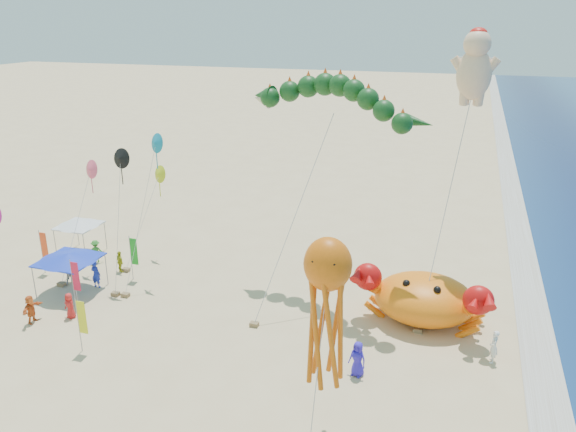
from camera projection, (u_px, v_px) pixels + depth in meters
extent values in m
plane|color=#D1B784|center=(311.00, 341.00, 31.26)|extent=(320.00, 320.00, 0.00)
plane|color=silver|center=(544.00, 382.00, 27.76)|extent=(320.00, 320.00, 0.00)
ellipsoid|color=orange|center=(424.00, 299.00, 32.95)|extent=(6.57, 5.73, 2.80)
sphere|color=#B90C0B|center=(369.00, 281.00, 32.39)|extent=(1.67, 1.67, 1.67)
sphere|color=black|center=(409.00, 285.00, 31.91)|extent=(0.43, 0.43, 0.43)
sphere|color=#B90C0B|center=(483.00, 297.00, 30.57)|extent=(1.67, 1.67, 1.67)
sphere|color=black|center=(441.00, 289.00, 31.40)|extent=(0.43, 0.43, 0.43)
cone|color=#103B14|center=(250.00, 98.00, 34.58)|extent=(1.59, 1.17, 1.30)
cylinder|color=#B2B2B2|center=(294.00, 218.00, 32.96)|extent=(3.06, 5.99, 11.51)
cube|color=olive|center=(254.00, 324.00, 32.69)|extent=(0.50, 0.35, 0.25)
ellipsoid|color=#FFCB9B|center=(474.00, 74.00, 31.80)|extent=(1.95, 1.61, 2.87)
sphere|color=#FFCB9B|center=(477.00, 44.00, 31.08)|extent=(1.50, 1.50, 1.50)
ellipsoid|color=red|center=(478.00, 34.00, 30.98)|extent=(0.97, 0.97, 0.68)
cylinder|color=#B2B2B2|center=(445.00, 212.00, 32.13)|extent=(1.57, 5.43, 12.66)
cube|color=olive|center=(418.00, 330.00, 32.08)|extent=(0.50, 0.35, 0.25)
ellipsoid|color=#D95E0B|center=(328.00, 264.00, 21.86)|extent=(1.93, 1.74, 2.22)
cylinder|color=#B2B2B2|center=(318.00, 366.00, 22.70)|extent=(0.30, 1.44, 7.17)
cylinder|color=gray|center=(34.00, 283.00, 35.59)|extent=(0.06, 0.06, 2.20)
cylinder|color=gray|center=(76.00, 290.00, 34.67)|extent=(0.06, 0.06, 2.20)
cylinder|color=gray|center=(67.00, 263.00, 38.42)|extent=(0.06, 0.06, 2.20)
cylinder|color=gray|center=(107.00, 269.00, 37.50)|extent=(0.06, 0.06, 2.20)
cube|color=#1630C2|center=(69.00, 260.00, 36.16)|extent=(3.40, 3.40, 0.08)
cone|color=#1630C2|center=(68.00, 256.00, 36.08)|extent=(3.74, 3.74, 0.45)
cylinder|color=gray|center=(55.00, 244.00, 41.70)|extent=(0.06, 0.06, 2.20)
cylinder|color=gray|center=(84.00, 248.00, 40.95)|extent=(0.06, 0.06, 2.20)
cylinder|color=gray|center=(78.00, 232.00, 44.00)|extent=(0.06, 0.06, 2.20)
cylinder|color=gray|center=(106.00, 235.00, 43.25)|extent=(0.06, 0.06, 2.20)
cube|color=silver|center=(79.00, 225.00, 42.09)|extent=(2.81, 2.81, 0.08)
cone|color=silver|center=(79.00, 222.00, 42.01)|extent=(3.09, 3.09, 0.45)
cylinder|color=gray|center=(79.00, 325.00, 29.80)|extent=(0.05, 0.05, 3.20)
cube|color=yellow|center=(82.00, 317.00, 29.55)|extent=(0.50, 0.04, 1.90)
cylinder|color=gray|center=(73.00, 283.00, 34.43)|extent=(0.05, 0.05, 3.20)
cube|color=red|center=(76.00, 276.00, 34.18)|extent=(0.50, 0.04, 1.90)
cylinder|color=gray|center=(42.00, 252.00, 39.04)|extent=(0.05, 0.05, 3.20)
cube|color=#FF4A1C|center=(44.00, 245.00, 38.79)|extent=(0.50, 0.04, 1.90)
cylinder|color=gray|center=(131.00, 258.00, 38.04)|extent=(0.05, 0.05, 3.20)
cube|color=#199B1F|center=(134.00, 252.00, 37.79)|extent=(0.50, 0.04, 1.90)
imported|color=red|center=(70.00, 306.00, 33.43)|extent=(0.90, 0.72, 1.60)
imported|color=#1D30AD|center=(96.00, 274.00, 37.16)|extent=(0.70, 0.47, 1.86)
imported|color=white|center=(494.00, 347.00, 29.08)|extent=(0.44, 0.67, 1.82)
imported|color=#2F21C4|center=(358.00, 359.00, 27.99)|extent=(1.06, 0.86, 1.88)
imported|color=#D65D22|center=(31.00, 309.00, 32.88)|extent=(0.57, 1.62, 1.73)
imported|color=gold|center=(120.00, 262.00, 39.39)|extent=(0.99, 0.83, 1.58)
imported|color=#2E7E2A|center=(96.00, 251.00, 41.00)|extent=(1.27, 1.09, 1.70)
imported|color=silver|center=(71.00, 271.00, 37.72)|extent=(0.92, 1.04, 1.79)
cone|color=black|center=(120.00, 158.00, 35.26)|extent=(1.30, 0.51, 1.32)
cylinder|color=#B2B2B2|center=(117.00, 231.00, 35.29)|extent=(0.55, 3.04, 8.39)
cube|color=olive|center=(113.00, 302.00, 35.29)|extent=(0.50, 0.35, 0.25)
cone|color=#BDCB16|center=(159.00, 174.00, 40.73)|extent=(1.30, 0.51, 1.32)
cylinder|color=#B2B2B2|center=(154.00, 221.00, 40.35)|extent=(0.55, 3.04, 6.00)
cube|color=olive|center=(150.00, 268.00, 39.95)|extent=(0.50, 0.35, 0.25)
cone|color=#0E799D|center=(156.00, 143.00, 36.04)|extent=(1.30, 0.51, 1.32)
cylinder|color=#B2B2B2|center=(153.00, 219.00, 36.20)|extent=(0.55, 3.04, 9.13)
cube|color=olive|center=(150.00, 293.00, 36.33)|extent=(0.50, 0.35, 0.25)
cone|color=#F0506C|center=(90.00, 169.00, 38.15)|extent=(1.30, 0.51, 1.32)
cylinder|color=#B2B2B2|center=(86.00, 226.00, 37.94)|extent=(0.55, 3.04, 7.00)
cube|color=olive|center=(81.00, 283.00, 37.71)|extent=(0.50, 0.35, 0.25)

